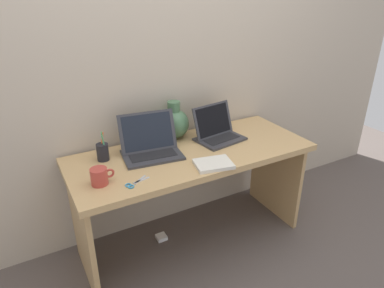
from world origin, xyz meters
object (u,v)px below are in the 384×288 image
(scissors, at_px, (134,184))
(power_brick, at_px, (161,237))
(laptop_right, at_px, (217,130))
(laptop_left, at_px, (150,144))
(notebook_stack, at_px, (213,164))
(coffee_mug, at_px, (100,176))
(pen_cup, at_px, (103,152))
(green_vase, at_px, (174,123))

(scissors, distance_m, power_brick, 0.80)
(scissors, bearing_deg, laptop_right, 22.55)
(laptop_left, relative_size, power_brick, 5.42)
(laptop_left, bearing_deg, scissors, -126.61)
(notebook_stack, relative_size, coffee_mug, 1.67)
(notebook_stack, height_order, pen_cup, pen_cup)
(green_vase, relative_size, power_brick, 3.65)
(laptop_left, bearing_deg, notebook_stack, -51.00)
(pen_cup, bearing_deg, power_brick, -8.24)
(coffee_mug, distance_m, scissors, 0.18)
(laptop_right, relative_size, notebook_stack, 1.58)
(green_vase, distance_m, coffee_mug, 0.71)
(green_vase, xyz_separation_m, power_brick, (-0.19, -0.15, -0.79))
(pen_cup, relative_size, scissors, 1.30)
(coffee_mug, bearing_deg, notebook_stack, -10.39)
(green_vase, distance_m, power_brick, 0.83)
(green_vase, height_order, power_brick, green_vase)
(laptop_right, distance_m, notebook_stack, 0.39)
(pen_cup, height_order, scissors, pen_cup)
(laptop_right, xyz_separation_m, green_vase, (-0.24, 0.16, 0.04))
(power_brick, bearing_deg, scissors, -131.45)
(green_vase, bearing_deg, notebook_stack, -87.84)
(notebook_stack, distance_m, power_brick, 0.80)
(laptop_left, distance_m, scissors, 0.37)
(laptop_right, distance_m, pen_cup, 0.77)
(laptop_right, distance_m, scissors, 0.76)
(power_brick, bearing_deg, green_vase, 37.29)
(green_vase, height_order, scissors, green_vase)
(power_brick, bearing_deg, laptop_right, -1.45)
(laptop_left, relative_size, green_vase, 1.49)
(scissors, bearing_deg, pen_cup, 100.02)
(laptop_left, relative_size, scissors, 2.60)
(notebook_stack, bearing_deg, laptop_right, 55.01)
(notebook_stack, xyz_separation_m, power_brick, (-0.21, 0.33, -0.70))
(green_vase, relative_size, pen_cup, 1.35)
(laptop_left, distance_m, notebook_stack, 0.42)
(green_vase, distance_m, pen_cup, 0.53)
(notebook_stack, height_order, scissors, notebook_stack)
(green_vase, height_order, coffee_mug, green_vase)
(laptop_left, distance_m, green_vase, 0.29)
(coffee_mug, relative_size, power_brick, 1.83)
(notebook_stack, distance_m, coffee_mug, 0.64)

